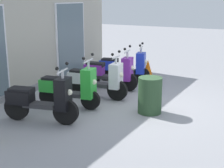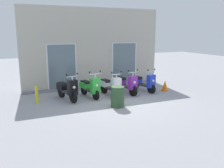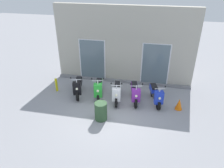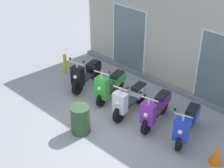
{
  "view_description": "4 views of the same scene",
  "coord_description": "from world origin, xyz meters",
  "views": [
    {
      "loc": [
        -6.77,
        -3.16,
        2.48
      ],
      "look_at": [
        -0.3,
        0.4,
        0.52
      ],
      "focal_mm": 53.2,
      "sensor_mm": 36.0,
      "label": 1
    },
    {
      "loc": [
        -4.16,
        -8.75,
        2.85
      ],
      "look_at": [
        -0.05,
        0.63,
        0.64
      ],
      "focal_mm": 38.76,
      "sensor_mm": 36.0,
      "label": 2
    },
    {
      "loc": [
        1.59,
        -7.6,
        5.62
      ],
      "look_at": [
        -0.18,
        0.94,
        0.89
      ],
      "focal_mm": 34.59,
      "sensor_mm": 36.0,
      "label": 3
    },
    {
      "loc": [
        5.11,
        -5.16,
        5.82
      ],
      "look_at": [
        -0.63,
        0.98,
        0.7
      ],
      "focal_mm": 53.75,
      "sensor_mm": 36.0,
      "label": 4
    }
  ],
  "objects": [
    {
      "name": "ground_plane",
      "position": [
        0.0,
        0.0,
        0.0
      ],
      "size": [
        40.0,
        40.0,
        0.0
      ],
      "primitive_type": "plane",
      "color": "#939399"
    },
    {
      "name": "storefront_facade",
      "position": [
        0.0,
        3.13,
        1.95
      ],
      "size": [
        7.3,
        0.5,
        4.06
      ],
      "color": "#B2AD9E",
      "rests_on": "ground_plane"
    },
    {
      "name": "scooter_black",
      "position": [
        -1.91,
        1.12,
        0.48
      ],
      "size": [
        0.72,
        1.58,
        1.22
      ],
      "color": "black",
      "rests_on": "ground_plane"
    },
    {
      "name": "scooter_green",
      "position": [
        -0.88,
        1.16,
        0.48
      ],
      "size": [
        0.67,
        1.49,
        1.25
      ],
      "color": "black",
      "rests_on": "ground_plane"
    },
    {
      "name": "scooter_white",
      "position": [
        0.04,
        1.02,
        0.46
      ],
      "size": [
        0.58,
        1.65,
        1.21
      ],
      "color": "black",
      "rests_on": "ground_plane"
    },
    {
      "name": "scooter_purple",
      "position": [
        0.89,
        1.1,
        0.47
      ],
      "size": [
        0.67,
        1.56,
        1.21
      ],
      "color": "black",
      "rests_on": "ground_plane"
    },
    {
      "name": "scooter_blue",
      "position": [
        1.85,
        1.16,
        0.46
      ],
      "size": [
        0.72,
        1.54,
        1.17
      ],
      "color": "black",
      "rests_on": "ground_plane"
    },
    {
      "name": "trash_bin",
      "position": [
        -0.34,
        -0.56,
        0.4
      ],
      "size": [
        0.52,
        0.52,
        0.8
      ],
      "primitive_type": "cylinder",
      "color": "#2D4C2D",
      "rests_on": "ground_plane"
    },
    {
      "name": "curb_bollard",
      "position": [
        -3.14,
        1.27,
        0.35
      ],
      "size": [
        0.12,
        0.12,
        0.7
      ],
      "primitive_type": "cylinder",
      "color": "yellow",
      "rests_on": "ground_plane"
    },
    {
      "name": "traffic_cone",
      "position": [
        2.89,
        0.85,
        0.26
      ],
      "size": [
        0.32,
        0.32,
        0.52
      ],
      "primitive_type": "cone",
      "color": "orange",
      "rests_on": "ground_plane"
    }
  ]
}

